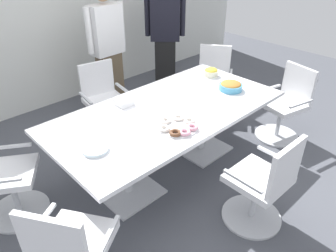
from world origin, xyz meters
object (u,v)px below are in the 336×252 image
at_px(conference_table, 168,120).
at_px(office_chair_5, 263,187).
at_px(snack_bowl_chips_yellow, 211,72).
at_px(napkin_pile, 124,102).
at_px(person_standing_1, 165,35).
at_px(snack_bowl_pretzels, 231,86).
at_px(office_chair_3, 3,179).
at_px(office_chair_2, 104,104).
at_px(plate_stack, 95,149).
at_px(office_chair_1, 213,83).
at_px(person_standing_0, 108,48).
at_px(office_chair_0, 285,107).
at_px(donut_platter, 178,126).

bearing_deg(conference_table, office_chair_5, -86.89).
distance_m(snack_bowl_chips_yellow, napkin_pile, 1.23).
xyz_separation_m(person_standing_1, snack_bowl_pretzels, (-0.62, -1.72, -0.10)).
distance_m(office_chair_5, person_standing_1, 3.04).
bearing_deg(office_chair_3, person_standing_1, 141.97).
relative_size(office_chair_2, office_chair_3, 1.00).
relative_size(office_chair_5, plate_stack, 4.24).
height_order(office_chair_1, person_standing_0, person_standing_0).
relative_size(office_chair_5, snack_bowl_chips_yellow, 5.21).
xyz_separation_m(office_chair_5, person_standing_1, (1.37, 2.67, 0.50)).
height_order(office_chair_2, office_chair_3, same).
height_order(conference_table, person_standing_1, person_standing_1).
bearing_deg(person_standing_1, office_chair_5, 106.28).
bearing_deg(snack_bowl_pretzels, office_chair_0, -26.45).
bearing_deg(office_chair_1, conference_table, 77.95).
distance_m(office_chair_3, office_chair_5, 2.25).
bearing_deg(office_chair_2, office_chair_3, 31.00).
bearing_deg(napkin_pile, office_chair_5, -77.73).
distance_m(office_chair_5, snack_bowl_chips_yellow, 1.68).
xyz_separation_m(person_standing_1, donut_platter, (-1.61, -1.89, -0.13)).
relative_size(office_chair_3, snack_bowl_chips_yellow, 5.21).
height_order(office_chair_3, napkin_pile, office_chair_3).
xyz_separation_m(person_standing_0, person_standing_1, (1.00, -0.08, 0.01)).
bearing_deg(person_standing_0, office_chair_0, 114.38).
relative_size(plate_stack, napkin_pile, 1.35).
distance_m(person_standing_0, donut_platter, 2.06).
bearing_deg(snack_bowl_pretzels, conference_table, 169.11).
height_order(office_chair_0, person_standing_1, person_standing_1).
height_order(office_chair_3, snack_bowl_pretzels, office_chair_3).
height_order(office_chair_0, office_chair_3, same).
bearing_deg(office_chair_1, snack_bowl_pretzels, 105.54).
bearing_deg(person_standing_1, snack_bowl_pretzels, 113.73).
relative_size(conference_table, napkin_pile, 15.05).
xyz_separation_m(office_chair_0, person_standing_0, (-1.08, 2.15, 0.49)).
distance_m(conference_table, person_standing_1, 2.14).
distance_m(office_chair_5, plate_stack, 1.44).
height_order(office_chair_3, snack_bowl_chips_yellow, office_chair_3).
bearing_deg(snack_bowl_chips_yellow, donut_platter, -153.22).
xyz_separation_m(office_chair_2, plate_stack, (-0.86, -1.22, 0.36)).
bearing_deg(office_chair_0, office_chair_3, 84.69).
height_order(office_chair_3, person_standing_0, person_standing_0).
relative_size(office_chair_2, person_standing_0, 0.53).
height_order(conference_table, office_chair_3, office_chair_3).
height_order(office_chair_5, person_standing_1, person_standing_1).
xyz_separation_m(office_chair_3, donut_platter, (1.32, -0.84, 0.36)).
distance_m(conference_table, snack_bowl_pretzels, 0.85).
bearing_deg(snack_bowl_pretzels, donut_platter, -170.41).
bearing_deg(office_chair_1, person_standing_1, -33.49).
distance_m(conference_table, snack_bowl_chips_yellow, 1.01).
height_order(office_chair_1, office_chair_3, same).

